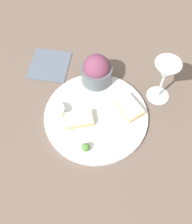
{
  "coord_description": "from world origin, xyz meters",
  "views": [
    {
      "loc": [
        0.19,
        -0.4,
        0.79
      ],
      "look_at": [
        0.0,
        0.0,
        0.03
      ],
      "focal_mm": 45.0,
      "sensor_mm": 36.0,
      "label": 1
    }
  ],
  "objects_px": {
    "wine_glass": "(165,73)",
    "napkin": "(49,65)",
    "salad_bowl": "(97,71)",
    "sauce_ramekin": "(57,111)",
    "cheese_toast_far": "(79,119)",
    "cheese_toast_near": "(129,107)"
  },
  "relations": [
    {
      "from": "sauce_ramekin",
      "to": "napkin",
      "type": "relative_size",
      "value": 0.28
    },
    {
      "from": "salad_bowl",
      "to": "cheese_toast_far",
      "type": "bearing_deg",
      "value": -83.46
    },
    {
      "from": "napkin",
      "to": "cheese_toast_near",
      "type": "bearing_deg",
      "value": -10.31
    },
    {
      "from": "cheese_toast_far",
      "to": "wine_glass",
      "type": "relative_size",
      "value": 0.61
    },
    {
      "from": "sauce_ramekin",
      "to": "cheese_toast_far",
      "type": "relative_size",
      "value": 0.48
    },
    {
      "from": "salad_bowl",
      "to": "sauce_ramekin",
      "type": "height_order",
      "value": "salad_bowl"
    },
    {
      "from": "cheese_toast_near",
      "to": "wine_glass",
      "type": "distance_m",
      "value": 0.15
    },
    {
      "from": "salad_bowl",
      "to": "napkin",
      "type": "relative_size",
      "value": 0.61
    },
    {
      "from": "cheese_toast_far",
      "to": "napkin",
      "type": "bearing_deg",
      "value": 140.85
    },
    {
      "from": "napkin",
      "to": "salad_bowl",
      "type": "bearing_deg",
      "value": 1.71
    },
    {
      "from": "wine_glass",
      "to": "napkin",
      "type": "xyz_separation_m",
      "value": [
        -0.4,
        -0.04,
        -0.12
      ]
    },
    {
      "from": "salad_bowl",
      "to": "sauce_ramekin",
      "type": "bearing_deg",
      "value": -107.3
    },
    {
      "from": "salad_bowl",
      "to": "napkin",
      "type": "xyz_separation_m",
      "value": [
        -0.19,
        -0.01,
        -0.06
      ]
    },
    {
      "from": "cheese_toast_near",
      "to": "wine_glass",
      "type": "bearing_deg",
      "value": 55.43
    },
    {
      "from": "salad_bowl",
      "to": "sauce_ramekin",
      "type": "distance_m",
      "value": 0.19
    },
    {
      "from": "wine_glass",
      "to": "napkin",
      "type": "height_order",
      "value": "wine_glass"
    },
    {
      "from": "salad_bowl",
      "to": "cheese_toast_far",
      "type": "relative_size",
      "value": 1.06
    },
    {
      "from": "salad_bowl",
      "to": "wine_glass",
      "type": "relative_size",
      "value": 0.64
    },
    {
      "from": "salad_bowl",
      "to": "napkin",
      "type": "height_order",
      "value": "salad_bowl"
    },
    {
      "from": "cheese_toast_far",
      "to": "napkin",
      "type": "height_order",
      "value": "cheese_toast_far"
    },
    {
      "from": "cheese_toast_near",
      "to": "wine_glass",
      "type": "xyz_separation_m",
      "value": [
        0.07,
        0.1,
        0.1
      ]
    },
    {
      "from": "cheese_toast_near",
      "to": "salad_bowl",
      "type": "bearing_deg",
      "value": 155.61
    }
  ]
}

